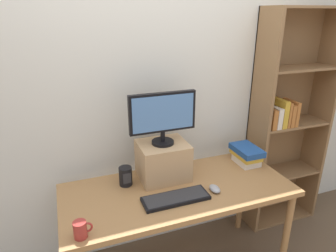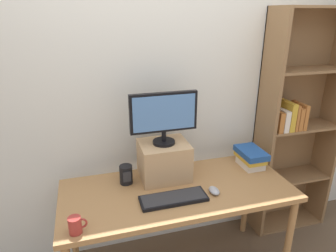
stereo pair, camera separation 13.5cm
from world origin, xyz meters
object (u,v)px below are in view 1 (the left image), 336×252
(book_stack, at_px, (246,155))
(desk, at_px, (178,197))
(desk_speaker, at_px, (126,176))
(coffee_mug, at_px, (81,230))
(computer_monitor, at_px, (163,115))
(computer_mouse, at_px, (215,189))
(keyboard, at_px, (176,198))
(riser_box, at_px, (163,160))
(bookshelf_unit, at_px, (286,122))

(book_stack, bearing_deg, desk, -167.09)
(desk, relative_size, book_stack, 6.00)
(desk_speaker, bearing_deg, coffee_mug, -128.48)
(computer_monitor, distance_m, computer_mouse, 0.61)
(desk_speaker, bearing_deg, keyboard, -48.24)
(desk, distance_m, book_stack, 0.68)
(computer_monitor, distance_m, coffee_mug, 0.88)
(riser_box, xyz_separation_m, coffee_mug, (-0.63, -0.44, -0.09))
(computer_monitor, height_order, desk_speaker, computer_monitor)
(riser_box, relative_size, book_stack, 1.31)
(keyboard, bearing_deg, coffee_mug, -166.88)
(keyboard, height_order, computer_mouse, computer_mouse)
(computer_mouse, bearing_deg, bookshelf_unit, 25.44)
(bookshelf_unit, distance_m, book_stack, 0.58)
(keyboard, bearing_deg, computer_mouse, 0.42)
(computer_monitor, xyz_separation_m, coffee_mug, (-0.63, -0.44, -0.43))
(computer_monitor, bearing_deg, book_stack, -2.19)
(riser_box, height_order, computer_mouse, riser_box)
(desk, xyz_separation_m, computer_mouse, (0.22, -0.12, 0.10))
(desk, xyz_separation_m, bookshelf_unit, (1.17, 0.33, 0.30))
(desk, distance_m, computer_monitor, 0.59)
(computer_monitor, height_order, keyboard, computer_monitor)
(bookshelf_unit, xyz_separation_m, coffee_mug, (-1.85, -0.60, -0.18))
(riser_box, bearing_deg, desk, -74.41)
(computer_monitor, relative_size, coffee_mug, 4.52)
(computer_monitor, height_order, coffee_mug, computer_monitor)
(computer_monitor, bearing_deg, computer_mouse, -48.25)
(computer_monitor, bearing_deg, keyboard, -93.70)
(keyboard, relative_size, desk_speaker, 3.23)
(desk, xyz_separation_m, desk_speaker, (-0.33, 0.17, 0.15))
(computer_monitor, bearing_deg, bookshelf_unit, 7.29)
(computer_monitor, bearing_deg, desk, -74.29)
(desk, height_order, desk_speaker, desk_speaker)
(riser_box, relative_size, computer_mouse, 3.33)
(coffee_mug, bearing_deg, bookshelf_unit, 17.94)
(riser_box, relative_size, desk_speaker, 2.55)
(desk, relative_size, computer_monitor, 3.36)
(riser_box, xyz_separation_m, computer_monitor, (0.00, -0.00, 0.35))
(bookshelf_unit, relative_size, riser_box, 5.65)
(desk, height_order, keyboard, keyboard)
(computer_monitor, relative_size, computer_mouse, 4.54)
(keyboard, bearing_deg, desk, 61.22)
(coffee_mug, bearing_deg, computer_monitor, 35.24)
(desk, bearing_deg, computer_mouse, -29.56)
(desk_speaker, bearing_deg, computer_monitor, 1.66)
(desk, relative_size, coffee_mug, 15.19)
(desk, xyz_separation_m, book_stack, (0.65, 0.15, 0.15))
(keyboard, bearing_deg, computer_monitor, 86.30)
(riser_box, height_order, coffee_mug, riser_box)
(computer_monitor, height_order, book_stack, computer_monitor)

